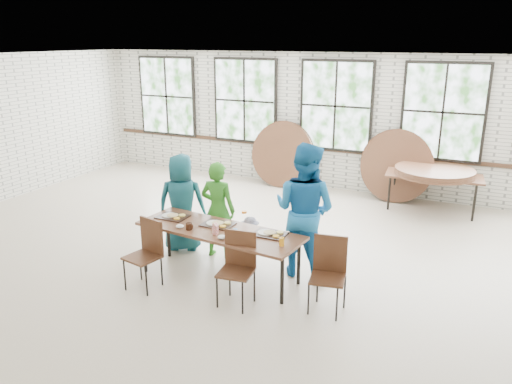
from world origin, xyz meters
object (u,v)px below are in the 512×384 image
at_px(dining_table, 219,233).
at_px(storage_table, 434,178).
at_px(chair_near_left, 147,248).
at_px(chair_near_right, 238,262).

height_order(dining_table, storage_table, same).
distance_m(dining_table, chair_near_left, 1.00).
xyz_separation_m(dining_table, storage_table, (2.36, 4.31, -0.00)).
xyz_separation_m(dining_table, chair_near_left, (-0.77, -0.62, -0.13)).
distance_m(dining_table, storage_table, 4.91).
xyz_separation_m(chair_near_left, chair_near_right, (1.32, 0.14, 0.00)).
bearing_deg(chair_near_left, chair_near_right, 17.53).
relative_size(dining_table, chair_near_left, 2.60).
height_order(chair_near_left, chair_near_right, same).
height_order(chair_near_left, storage_table, chair_near_left).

